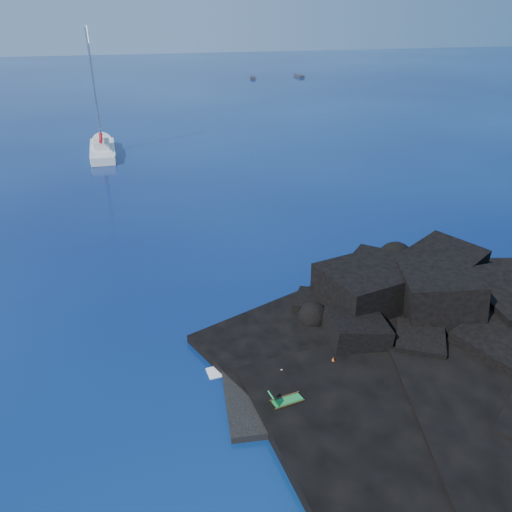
{
  "coord_description": "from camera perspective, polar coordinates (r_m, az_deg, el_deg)",
  "views": [
    {
      "loc": [
        -2.97,
        -17.26,
        16.75
      ],
      "look_at": [
        4.55,
        11.25,
        2.0
      ],
      "focal_mm": 35.0,
      "sensor_mm": 36.0,
      "label": 1
    }
  ],
  "objects": [
    {
      "name": "ground",
      "position": [
        24.23,
        -3.8,
        -17.22
      ],
      "size": [
        400.0,
        400.0,
        0.0
      ],
      "primitive_type": "plane",
      "color": "#030436",
      "rests_on": "ground"
    },
    {
      "name": "headland",
      "position": [
        30.75,
        19.72,
        -8.21
      ],
      "size": [
        24.0,
        24.0,
        3.6
      ],
      "primitive_type": null,
      "color": "black",
      "rests_on": "ground"
    },
    {
      "name": "beach",
      "position": [
        25.53,
        6.26,
        -14.62
      ],
      "size": [
        9.08,
        6.86,
        0.7
      ],
      "primitive_type": "cube",
      "rotation": [
        0.0,
        0.0,
        -0.1
      ],
      "color": "black",
      "rests_on": "ground"
    },
    {
      "name": "surf_foam",
      "position": [
        28.97,
        4.06,
        -8.82
      ],
      "size": [
        10.0,
        8.0,
        0.06
      ],
      "primitive_type": null,
      "color": "white",
      "rests_on": "ground"
    },
    {
      "name": "sailboat",
      "position": [
        67.39,
        -17.06,
        11.05
      ],
      "size": [
        3.31,
        14.29,
        14.91
      ],
      "primitive_type": null,
      "rotation": [
        0.0,
        0.0,
        0.02
      ],
      "color": "silver",
      "rests_on": "ground"
    },
    {
      "name": "deck_chair",
      "position": [
        23.58,
        3.62,
        -15.76
      ],
      "size": [
        1.65,
        0.92,
        1.07
      ],
      "primitive_type": null,
      "rotation": [
        0.0,
        0.0,
        0.16
      ],
      "color": "#1C8237",
      "rests_on": "beach"
    },
    {
      "name": "towel",
      "position": [
        25.28,
        2.23,
        -13.81
      ],
      "size": [
        2.11,
        1.82,
        0.05
      ],
      "primitive_type": "cube",
      "rotation": [
        0.0,
        0.0,
        0.58
      ],
      "color": "silver",
      "rests_on": "beach"
    },
    {
      "name": "sunbather",
      "position": [
        25.19,
        2.24,
        -13.55
      ],
      "size": [
        1.78,
        1.39,
        0.25
      ],
      "primitive_type": null,
      "rotation": [
        0.0,
        0.0,
        0.58
      ],
      "color": "tan",
      "rests_on": "towel"
    },
    {
      "name": "marker_cone",
      "position": [
        26.24,
        8.8,
        -11.8
      ],
      "size": [
        0.41,
        0.41,
        0.49
      ],
      "primitive_type": "cone",
      "rotation": [
        0.0,
        0.0,
        -0.35
      ],
      "color": "#FF530D",
      "rests_on": "beach"
    },
    {
      "name": "distant_boat_a",
      "position": [
        137.77,
        -0.37,
        19.6
      ],
      "size": [
        1.99,
        4.15,
        0.53
      ],
      "primitive_type": "cube",
      "rotation": [
        0.0,
        0.0,
        -0.2
      ],
      "color": "#26252A",
      "rests_on": "ground"
    },
    {
      "name": "distant_boat_b",
      "position": [
        141.89,
        4.95,
        19.72
      ],
      "size": [
        1.51,
        4.58,
        0.61
      ],
      "primitive_type": "cube",
      "rotation": [
        0.0,
        0.0,
        0.02
      ],
      "color": "#2B2B30",
      "rests_on": "ground"
    }
  ]
}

